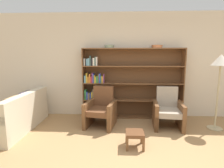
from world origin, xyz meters
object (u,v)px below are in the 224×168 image
Objects in this scene: couch at (15,116)px; armchair_leather at (101,110)px; bowl_brass at (157,46)px; floor_lamp at (221,65)px; bookshelf at (124,84)px; bowl_olive at (109,46)px; footstool at (135,135)px; armchair_cushioned at (168,110)px.

couch is 1.95× the size of armchair_leather.
couch is 1.91m from armchair_leather.
bowl_brass is 2.10m from armchair_leather.
couch is 4.62m from floor_lamp.
armchair_leather is at bearing 178.53° from floor_lamp.
bookshelf is 10.14× the size of bowl_olive.
bookshelf is 9.14× the size of bowl_brass.
armchair_leather is 1.22m from footstool.
bookshelf is at bearing 178.23° from bowl_brass.
floor_lamp is at bearing -18.74° from bookshelf.
bowl_brass is 0.89× the size of footstool.
armchair_leather and armchair_cushioned have the same top height.
armchair_leather reaches higher than couch.
armchair_cushioned is (0.99, -0.63, -0.51)m from bookshelf.
floor_lamp is (1.23, -0.67, -0.43)m from bowl_brass.
bookshelf is 1.56× the size of floor_lamp.
bowl_olive is 2.74m from couch.
bookshelf is at bearing 95.81° from footstool.
bowl_brass is 2.37m from footstool.
bowl_olive is 1.61m from armchair_leather.
armchair_cushioned reaches higher than couch.
floor_lamp is (2.04, -0.69, 0.54)m from bookshelf.
bowl_brass is 0.31× the size of armchair_leather.
floor_lamp is (2.44, -0.67, -0.43)m from bowl_olive.
bowl_brass is (0.81, -0.03, 0.98)m from bookshelf.
couch is 1.06× the size of floor_lamp.
bowl_olive is 0.28× the size of armchair_leather.
armchair_leather is 0.55× the size of floor_lamp.
armchair_cushioned is at bearing -32.21° from bookshelf.
couch is 2.67m from footstool.
armchair_leather is at bearing 125.96° from footstool.
armchair_cushioned is at bearing -169.60° from armchair_leather.
couch is at bearing -163.91° from bowl_brass.
bowl_olive is 2.34m from footstool.
bookshelf is 1.05m from bowl_olive.
footstool is (0.71, -0.98, -0.15)m from armchair_leather.
bookshelf is 1.28m from armchair_cushioned.
footstool is at bearing 136.34° from armchair_leather.
bowl_olive is at bearing 180.00° from bowl_brass.
bowl_brass is 1.61m from armchair_cushioned.
bowl_olive is 0.90× the size of bowl_brass.
bookshelf is 2.68m from couch.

